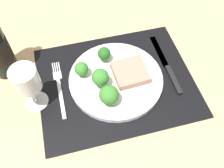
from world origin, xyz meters
The scene contains 11 objects.
ground_plane centered at (0.00, 0.00, -1.50)cm, with size 140.00×110.00×3.00cm, color tan.
placemat centered at (0.00, 0.00, 0.15)cm, with size 43.89×35.19×0.30cm, color black.
plate centered at (0.00, 0.00, 1.10)cm, with size 26.53×26.53×1.60cm, color silver.
steak centered at (4.10, 0.01, 2.98)cm, with size 9.13×9.12×2.16cm, color tan.
broccoli_near_fork centered at (-1.69, 7.01, 4.74)cm, with size 3.75×3.75×4.83cm.
broccoli_front_edge centered at (-4.69, -1.48, 5.56)cm, with size 4.69×4.69×6.15cm.
broccoli_center centered at (-8.97, 3.23, 4.73)cm, with size 3.86×3.86×4.88cm.
broccoli_near_steak centered at (-3.76, -7.19, 5.43)cm, with size 5.13×5.13×6.20cm.
fork centered at (-15.96, 1.42, 0.55)cm, with size 2.40×19.20×0.50cm.
knife centered at (16.06, 0.53, 0.60)cm, with size 1.80×23.00×0.80cm.
wine_glass centered at (-22.62, -1.09, 9.60)cm, with size 6.54×6.54×13.75cm.
Camera 1 is at (-11.20, -39.07, 58.87)cm, focal length 39.89 mm.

